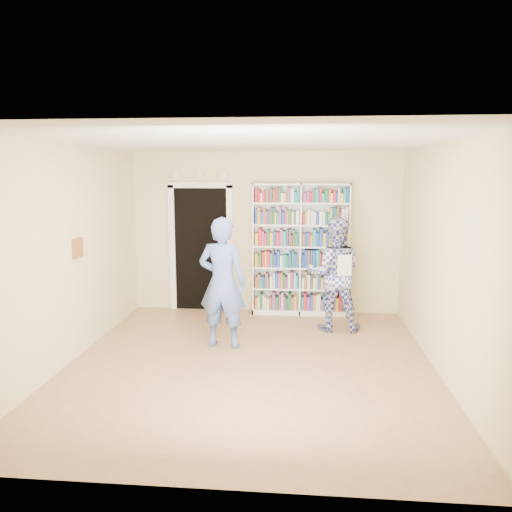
{
  "coord_description": "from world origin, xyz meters",
  "views": [
    {
      "loc": [
        0.61,
        -5.85,
        2.33
      ],
      "look_at": [
        -0.01,
        0.9,
        1.21
      ],
      "focal_mm": 35.0,
      "sensor_mm": 36.0,
      "label": 1
    }
  ],
  "objects": [
    {
      "name": "bookshelf",
      "position": [
        0.6,
        2.34,
        1.1
      ],
      "size": [
        1.59,
        0.3,
        2.18
      ],
      "rotation": [
        0.0,
        0.0,
        0.03
      ],
      "color": "white",
      "rests_on": "floor"
    },
    {
      "name": "doorway",
      "position": [
        -1.1,
        2.48,
        1.18
      ],
      "size": [
        1.1,
        0.08,
        2.43
      ],
      "color": "black",
      "rests_on": "floor"
    },
    {
      "name": "wall_right",
      "position": [
        2.25,
        0.0,
        1.35
      ],
      "size": [
        0.0,
        5.0,
        5.0
      ],
      "primitive_type": "plane",
      "rotation": [
        1.57,
        0.0,
        -1.57
      ],
      "color": "beige",
      "rests_on": "floor"
    },
    {
      "name": "wall_art",
      "position": [
        -2.23,
        0.2,
        1.4
      ],
      "size": [
        0.03,
        0.25,
        0.25
      ],
      "primitive_type": "cube",
      "color": "brown",
      "rests_on": "wall_left"
    },
    {
      "name": "floor",
      "position": [
        0.0,
        0.0,
        0.0
      ],
      "size": [
        5.0,
        5.0,
        0.0
      ],
      "primitive_type": "plane",
      "color": "#936A47",
      "rests_on": "ground"
    },
    {
      "name": "wall_back",
      "position": [
        0.0,
        2.5,
        1.35
      ],
      "size": [
        4.5,
        0.0,
        4.5
      ],
      "primitive_type": "plane",
      "rotation": [
        1.57,
        0.0,
        0.0
      ],
      "color": "beige",
      "rests_on": "floor"
    },
    {
      "name": "man_plaid",
      "position": [
        1.11,
        1.53,
        0.85
      ],
      "size": [
        0.83,
        0.65,
        1.71
      ],
      "primitive_type": "imported",
      "rotation": [
        0.0,
        0.0,
        3.14
      ],
      "color": "navy",
      "rests_on": "floor"
    },
    {
      "name": "paper_sheet",
      "position": [
        1.23,
        1.27,
        1.04
      ],
      "size": [
        0.21,
        0.08,
        0.31
      ],
      "primitive_type": "cube",
      "rotation": [
        0.0,
        0.0,
        0.33
      ],
      "color": "white",
      "rests_on": "man_plaid"
    },
    {
      "name": "wall_left",
      "position": [
        -2.25,
        0.0,
        1.35
      ],
      "size": [
        0.0,
        5.0,
        5.0
      ],
      "primitive_type": "plane",
      "rotation": [
        1.57,
        0.0,
        1.57
      ],
      "color": "beige",
      "rests_on": "floor"
    },
    {
      "name": "ceiling",
      "position": [
        0.0,
        0.0,
        2.7
      ],
      "size": [
        5.0,
        5.0,
        0.0
      ],
      "primitive_type": "plane",
      "rotation": [
        3.14,
        0.0,
        0.0
      ],
      "color": "white",
      "rests_on": "wall_back"
    },
    {
      "name": "man_blue",
      "position": [
        -0.44,
        0.63,
        0.89
      ],
      "size": [
        0.7,
        0.51,
        1.78
      ],
      "primitive_type": "imported",
      "rotation": [
        0.0,
        0.0,
        3.01
      ],
      "color": "#516DB5",
      "rests_on": "floor"
    }
  ]
}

